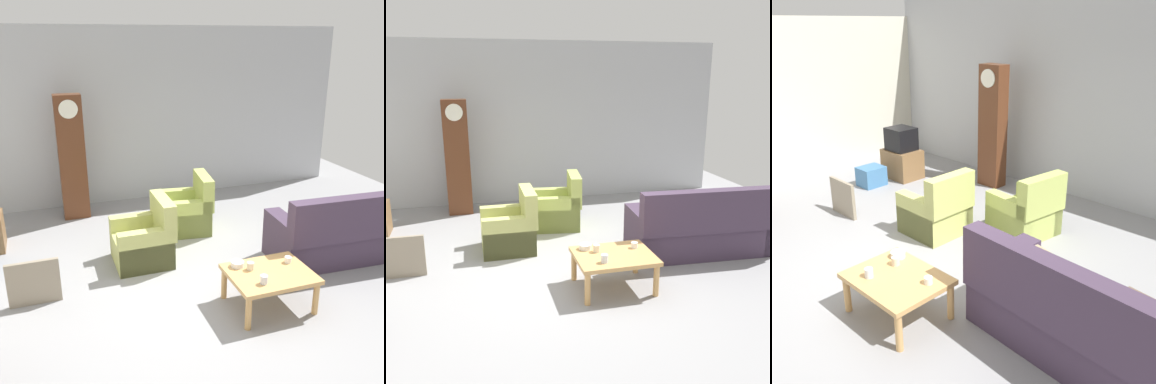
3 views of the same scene
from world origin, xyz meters
The scene contains 12 objects.
ground_plane centered at (0.00, 0.00, 0.00)m, with size 10.40×10.40×0.00m, color gray.
garage_door_wall centered at (0.00, 3.60, 1.60)m, with size 8.40×0.16×3.20m, color #ADAFB5.
couch_floral centered at (2.22, 0.11, 0.35)m, with size 2.15×1.00×1.04m.
armchair_olive_near centered at (-0.48, 0.94, 0.31)m, with size 0.79×0.76×0.92m.
armchair_olive_far centered at (0.43, 1.78, 0.31)m, with size 0.88×0.86×0.92m.
coffee_table_wood centered at (0.61, -0.60, 0.38)m, with size 0.96×0.76×0.44m.
grandfather_clock centered at (-1.22, 2.96, 1.07)m, with size 0.44×0.30×2.13m.
framed_picture_leaning centered at (-1.96, 0.35, 0.28)m, with size 0.60×0.05×0.56m, color gray.
cup_white_porcelain centered at (0.93, -0.47, 0.48)m, with size 0.08×0.08×0.07m, color white.
cup_blue_rimmed centered at (0.43, -0.80, 0.49)m, with size 0.08×0.08×0.10m, color silver.
cup_cream_tall centered at (0.43, -0.47, 0.49)m, with size 0.08×0.08×0.09m, color beige.
bowl_white_stacked centered at (0.32, -0.35, 0.48)m, with size 0.16×0.16×0.06m, color white.
Camera 1 is at (-1.72, -4.48, 2.99)m, focal length 41.00 mm.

